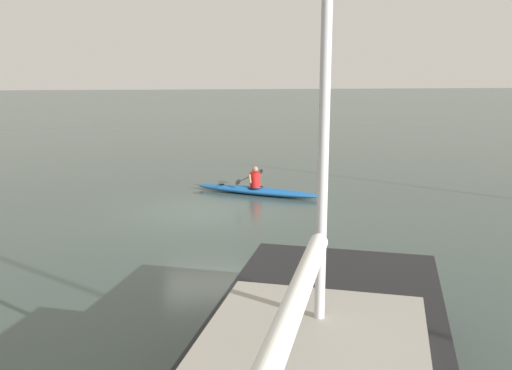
% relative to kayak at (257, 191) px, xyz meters
% --- Properties ---
extents(ground_plane, '(160.00, 160.00, 0.00)m').
position_rel_kayak_xyz_m(ground_plane, '(1.90, 2.27, -0.13)').
color(ground_plane, '#384742').
extents(kayak, '(4.42, 2.76, 0.26)m').
position_rel_kayak_xyz_m(kayak, '(0.00, 0.00, 0.00)').
color(kayak, '#1959A5').
rests_on(kayak, ground).
extents(kayaker, '(1.19, 2.17, 0.75)m').
position_rel_kayak_xyz_m(kayaker, '(0.09, -0.05, 0.44)').
color(kayaker, red).
rests_on(kayaker, kayak).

